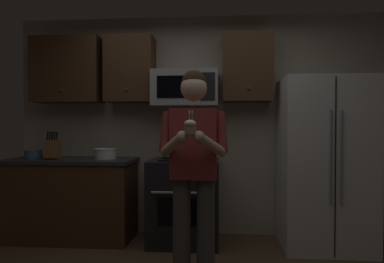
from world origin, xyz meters
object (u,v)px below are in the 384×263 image
object	(u,v)px
oven_range	(184,201)
person	(194,162)
bowl_large_white	(105,153)
cupcake	(190,126)
refrigerator	(324,163)
bowl_small_colored	(34,154)
microwave	(185,89)
knife_block	(53,149)

from	to	relation	value
oven_range	person	xyz separation A→B (m)	(0.18, -0.97, 0.53)
bowl_large_white	cupcake	bearing A→B (deg)	-50.96
refrigerator	bowl_large_white	bearing A→B (deg)	178.13
bowl_large_white	bowl_small_colored	bearing A→B (deg)	-179.88
refrigerator	bowl_small_colored	world-z (taller)	refrigerator
microwave	cupcake	distance (m)	1.50
refrigerator	microwave	bearing A→B (deg)	173.97
oven_range	refrigerator	xyz separation A→B (m)	(1.50, -0.04, 0.44)
microwave	refrigerator	bearing A→B (deg)	-6.03
microwave	person	size ratio (longest dim) A/B	0.42
oven_range	bowl_large_white	xyz separation A→B (m)	(-0.91, 0.04, 0.52)
oven_range	microwave	distance (m)	1.26
knife_block	cupcake	xyz separation A→B (m)	(1.67, -1.27, 0.26)
cupcake	bowl_large_white	bearing A→B (deg)	129.04
refrigerator	knife_block	distance (m)	3.00
oven_range	knife_block	bearing A→B (deg)	-178.86
refrigerator	person	xyz separation A→B (m)	(-1.32, -0.94, 0.10)
person	cupcake	size ratio (longest dim) A/B	10.13
refrigerator	knife_block	xyz separation A→B (m)	(-2.99, 0.01, 0.14)
bowl_small_colored	cupcake	distance (m)	2.38
refrigerator	knife_block	size ratio (longest dim) A/B	5.63
person	bowl_small_colored	bearing A→B (deg)	152.43
person	oven_range	bearing A→B (deg)	100.40
microwave	person	xyz separation A→B (m)	(0.18, -1.09, -0.72)
microwave	knife_block	world-z (taller)	microwave
refrigerator	bowl_small_colored	distance (m)	3.26
microwave	bowl_small_colored	size ratio (longest dim) A/B	3.68
refrigerator	bowl_small_colored	xyz separation A→B (m)	(-3.26, 0.08, 0.07)
oven_range	refrigerator	distance (m)	1.56
oven_range	bowl_large_white	bearing A→B (deg)	177.51
knife_block	bowl_small_colored	world-z (taller)	knife_block
oven_range	knife_block	xyz separation A→B (m)	(-1.49, -0.03, 0.57)
bowl_small_colored	bowl_large_white	bearing A→B (deg)	0.12
person	bowl_large_white	bearing A→B (deg)	137.04
person	cupcake	xyz separation A→B (m)	(-0.00, -0.33, 0.30)
oven_range	refrigerator	bearing A→B (deg)	-1.50
oven_range	bowl_small_colored	bearing A→B (deg)	178.77
bowl_small_colored	person	xyz separation A→B (m)	(1.94, -1.01, 0.03)
bowl_large_white	microwave	bearing A→B (deg)	5.00
microwave	bowl_small_colored	bearing A→B (deg)	-177.35
knife_block	bowl_large_white	bearing A→B (deg)	6.78
microwave	cupcake	xyz separation A→B (m)	(0.18, -1.42, -0.43)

